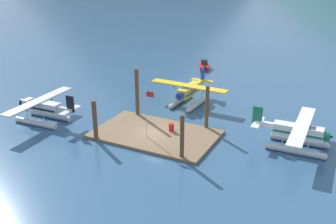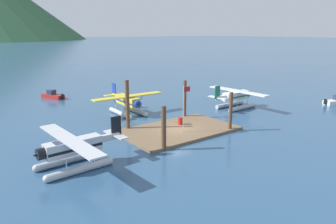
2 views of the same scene
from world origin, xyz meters
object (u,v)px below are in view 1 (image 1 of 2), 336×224
(seaplane_yellow_bow_centre, at_px, (189,93))
(seaplane_silver_port_aft, at_px, (42,109))
(seaplane_white_stbd_fwd, at_px, (298,134))
(flagpole, at_px, (147,108))
(boat_red_open_north, at_px, (204,65))
(fuel_drum, at_px, (171,127))

(seaplane_yellow_bow_centre, relative_size, seaplane_silver_port_aft, 1.00)
(seaplane_silver_port_aft, bearing_deg, seaplane_white_stbd_fwd, 12.98)
(flagpole, height_order, boat_red_open_north, flagpole)
(flagpole, distance_m, boat_red_open_north, 29.77)
(flagpole, relative_size, seaplane_white_stbd_fwd, 0.51)
(seaplane_white_stbd_fwd, xyz_separation_m, seaplane_yellow_bow_centre, (-14.88, 6.70, 0.00))
(seaplane_white_stbd_fwd, relative_size, seaplane_silver_port_aft, 1.00)
(seaplane_yellow_bow_centre, distance_m, boat_red_open_north, 18.14)
(fuel_drum, xyz_separation_m, seaplane_yellow_bow_centre, (-1.98, 9.19, 0.84))
(fuel_drum, distance_m, seaplane_silver_port_aft, 15.38)
(seaplane_yellow_bow_centre, height_order, boat_red_open_north, seaplane_yellow_bow_centre)
(boat_red_open_north, bearing_deg, fuel_drum, -75.34)
(seaplane_white_stbd_fwd, bearing_deg, boat_red_open_north, 129.47)
(seaplane_yellow_bow_centre, bearing_deg, fuel_drum, -77.85)
(seaplane_silver_port_aft, height_order, boat_red_open_north, seaplane_silver_port_aft)
(fuel_drum, distance_m, seaplane_yellow_bow_centre, 9.44)
(fuel_drum, bearing_deg, seaplane_silver_port_aft, -165.26)
(fuel_drum, height_order, seaplane_yellow_bow_centre, seaplane_yellow_bow_centre)
(fuel_drum, bearing_deg, boat_red_open_north, 104.66)
(seaplane_yellow_bow_centre, relative_size, boat_red_open_north, 2.29)
(flagpole, height_order, fuel_drum, flagpole)
(flagpole, height_order, seaplane_yellow_bow_centre, flagpole)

